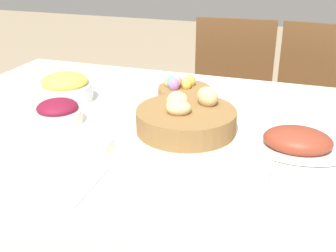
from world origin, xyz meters
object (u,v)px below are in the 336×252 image
at_px(ham_platter, 297,142).
at_px(chair_far_center, 229,105).
at_px(egg_basket, 183,89).
at_px(spoon, 222,212).
at_px(knife, 208,210).
at_px(butter_dish, 94,146).
at_px(beet_salad_bowl, 58,112).
at_px(fork, 91,187).
at_px(pineapple_bowl, 65,88).
at_px(drinking_cup, 255,168).
at_px(bread_basket, 186,117).
at_px(dinner_plate, 147,197).
at_px(chair_far_right, 313,115).

bearing_deg(ham_platter, chair_far_center, 110.89).
bearing_deg(egg_basket, spoon, -66.70).
distance_m(knife, butter_dish, 0.42).
relative_size(beet_salad_bowl, butter_dish, 1.55).
bearing_deg(fork, butter_dish, 114.77).
bearing_deg(pineapple_bowl, drinking_cup, -26.00).
height_order(bread_basket, beet_salad_bowl, bread_basket).
bearing_deg(spoon, knife, -178.93).
xyz_separation_m(spoon, butter_dish, (-0.41, 0.18, 0.01)).
height_order(chair_far_center, egg_basket, chair_far_center).
bearing_deg(beet_salad_bowl, drinking_cup, -14.83).
relative_size(dinner_plate, butter_dish, 2.38).
relative_size(ham_platter, pineapple_bowl, 1.49).
bearing_deg(fork, beet_salad_bowl, 130.91).
relative_size(dinner_plate, fork, 1.36).
bearing_deg(bread_basket, knife, -66.84).
relative_size(knife, butter_dish, 1.75).
height_order(bread_basket, knife, bread_basket).
xyz_separation_m(pineapple_bowl, butter_dish, (0.29, -0.33, -0.03)).
bearing_deg(egg_basket, bread_basket, -71.49).
bearing_deg(chair_far_right, egg_basket, -124.26).
bearing_deg(ham_platter, bread_basket, 175.50).
height_order(egg_basket, fork, egg_basket).
bearing_deg(drinking_cup, fork, -158.02).
distance_m(ham_platter, pineapple_bowl, 0.85).
xyz_separation_m(chair_far_center, bread_basket, (0.03, -0.93, 0.30)).
bearing_deg(pineapple_bowl, spoon, -36.30).
relative_size(pineapple_bowl, butter_dish, 1.98).
xyz_separation_m(egg_basket, pineapple_bowl, (-0.40, -0.18, 0.02)).
xyz_separation_m(dinner_plate, fork, (-0.15, 0.00, -0.00)).
relative_size(chair_far_right, fork, 5.28).
distance_m(chair_far_center, pineapple_bowl, 0.99).
bearing_deg(chair_far_center, spoon, -85.61).
height_order(bread_basket, pineapple_bowl, bread_basket).
relative_size(bread_basket, dinner_plate, 1.29).
bearing_deg(chair_far_right, knife, -95.61).
xyz_separation_m(ham_platter, knife, (-0.17, -0.37, -0.02)).
distance_m(egg_basket, drinking_cup, 0.65).
bearing_deg(ham_platter, spoon, -110.52).
bearing_deg(drinking_cup, egg_basket, 122.41).
xyz_separation_m(bread_basket, beet_salad_bowl, (-0.41, -0.07, -0.01)).
bearing_deg(chair_far_center, butter_dish, -104.26).
bearing_deg(chair_far_center, dinner_plate, -93.10).
height_order(egg_basket, dinner_plate, egg_basket).
bearing_deg(pineapple_bowl, beet_salad_bowl, -65.60).
distance_m(pineapple_bowl, beet_salad_bowl, 0.21).
relative_size(chair_far_center, drinking_cup, 10.94).
xyz_separation_m(chair_far_center, drinking_cup, (0.27, -1.18, 0.30)).
distance_m(chair_far_center, spoon, 1.37).
bearing_deg(dinner_plate, egg_basket, 100.15).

